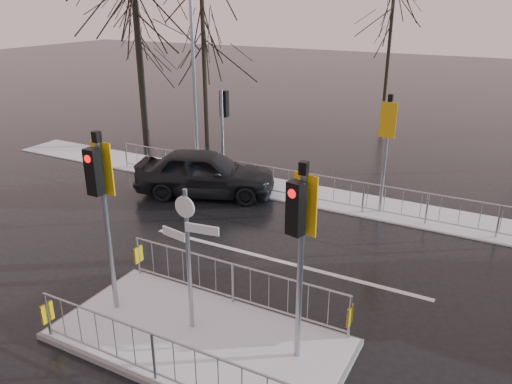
% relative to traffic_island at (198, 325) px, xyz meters
% --- Properties ---
extents(ground, '(120.00, 120.00, 0.00)m').
position_rel_traffic_island_xyz_m(ground, '(0.01, -0.01, -0.39)').
color(ground, black).
rests_on(ground, ground).
extents(snow_verge, '(30.00, 2.00, 0.04)m').
position_rel_traffic_island_xyz_m(snow_verge, '(0.01, 8.59, -0.37)').
color(snow_verge, silver).
rests_on(snow_verge, ground).
extents(lane_markings, '(8.00, 11.38, 0.01)m').
position_rel_traffic_island_xyz_m(lane_markings, '(0.01, -0.34, -0.39)').
color(lane_markings, silver).
rests_on(lane_markings, ground).
extents(traffic_island, '(6.00, 3.04, 4.15)m').
position_rel_traffic_island_xyz_m(traffic_island, '(0.00, 0.00, 0.00)').
color(traffic_island, slate).
rests_on(traffic_island, ground).
extents(far_kerb_fixtures, '(18.00, 0.65, 3.83)m').
position_rel_traffic_island_xyz_m(far_kerb_fixtures, '(0.31, 8.08, 0.63)').
color(far_kerb_fixtures, '#949BA2').
rests_on(far_kerb_fixtures, ground).
extents(car_far_lane, '(5.25, 3.54, 1.66)m').
position_rel_traffic_island_xyz_m(car_far_lane, '(-4.39, 6.94, 0.44)').
color(car_far_lane, black).
rests_on(car_far_lane, ground).
extents(tree_near_a, '(4.75, 4.75, 8.97)m').
position_rel_traffic_island_xyz_m(tree_near_a, '(-10.49, 10.99, 5.72)').
color(tree_near_a, black).
rests_on(tree_near_a, ground).
extents(tree_near_b, '(4.00, 4.00, 7.55)m').
position_rel_traffic_island_xyz_m(tree_near_b, '(-7.99, 12.49, 4.76)').
color(tree_near_b, black).
rests_on(tree_near_b, ground).
extents(tree_near_c, '(3.50, 3.50, 6.61)m').
position_rel_traffic_island_xyz_m(tree_near_c, '(-12.49, 13.49, 4.11)').
color(tree_near_c, black).
rests_on(tree_near_c, ground).
extents(tree_far_a, '(3.75, 3.75, 7.08)m').
position_rel_traffic_island_xyz_m(tree_far_a, '(-1.99, 21.99, 4.43)').
color(tree_far_a, black).
rests_on(tree_far_a, ground).
extents(street_lamp_left, '(1.25, 0.18, 8.20)m').
position_rel_traffic_island_xyz_m(street_lamp_left, '(-6.42, 9.49, 4.10)').
color(street_lamp_left, '#949BA2').
rests_on(street_lamp_left, ground).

